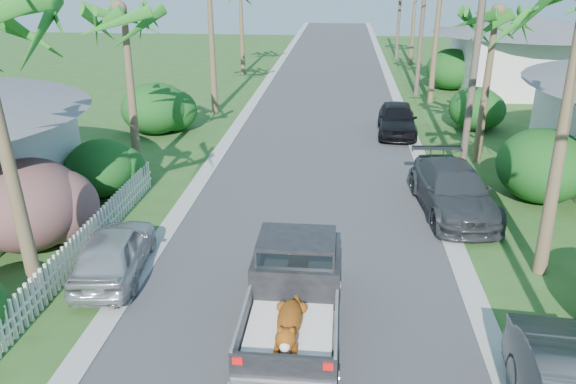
# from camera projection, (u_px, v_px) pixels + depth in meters

# --- Properties ---
(road) EXTENTS (8.00, 100.00, 0.02)m
(road) POSITION_uv_depth(u_px,v_px,m) (326.00, 103.00, 33.18)
(road) COLOR #38383A
(road) RESTS_ON ground
(curb_left) EXTENTS (0.60, 100.00, 0.06)m
(curb_left) POSITION_uv_depth(u_px,v_px,m) (254.00, 101.00, 33.55)
(curb_left) COLOR #A5A39E
(curb_left) RESTS_ON ground
(curb_right) EXTENTS (0.60, 100.00, 0.06)m
(curb_right) POSITION_uv_depth(u_px,v_px,m) (399.00, 105.00, 32.80)
(curb_right) COLOR #A5A39E
(curb_right) RESTS_ON ground
(pickup_truck) EXTENTS (1.98, 5.12, 2.06)m
(pickup_truck) POSITION_uv_depth(u_px,v_px,m) (296.00, 285.00, 12.43)
(pickup_truck) COLOR black
(pickup_truck) RESTS_ON ground
(parked_car_rm) EXTENTS (2.60, 5.41, 1.52)m
(parked_car_rm) POSITION_uv_depth(u_px,v_px,m) (453.00, 190.00, 18.34)
(parked_car_rm) COLOR #343639
(parked_car_rm) RESTS_ON ground
(parked_car_rf) EXTENTS (1.97, 4.48, 1.50)m
(parked_car_rf) POSITION_uv_depth(u_px,v_px,m) (397.00, 119.00, 26.84)
(parked_car_rf) COLOR black
(parked_car_rf) RESTS_ON ground
(parked_car_ln) EXTENTS (2.06, 4.10, 1.34)m
(parked_car_ln) POSITION_uv_depth(u_px,v_px,m) (114.00, 252.00, 14.57)
(parked_car_ln) COLOR #AAACB1
(parked_car_ln) RESTS_ON ground
(palm_l_b) EXTENTS (4.40, 4.40, 7.40)m
(palm_l_b) POSITION_uv_depth(u_px,v_px,m) (122.00, 10.00, 19.48)
(palm_l_b) COLOR brown
(palm_l_b) RESTS_ON ground
(palm_r_b) EXTENTS (4.40, 4.40, 7.20)m
(palm_r_b) POSITION_uv_depth(u_px,v_px,m) (496.00, 12.00, 21.15)
(palm_r_b) COLOR brown
(palm_r_b) RESTS_ON ground
(shrub_l_b) EXTENTS (3.00, 3.30, 2.60)m
(shrub_l_b) POSITION_uv_depth(u_px,v_px,m) (29.00, 205.00, 15.85)
(shrub_l_b) COLOR #9D1657
(shrub_l_b) RESTS_ON ground
(shrub_l_c) EXTENTS (2.40, 2.64, 2.00)m
(shrub_l_c) POSITION_uv_depth(u_px,v_px,m) (101.00, 168.00, 19.62)
(shrub_l_c) COLOR #154A1A
(shrub_l_c) RESTS_ON ground
(shrub_l_d) EXTENTS (3.20, 3.52, 2.40)m
(shrub_l_d) POSITION_uv_depth(u_px,v_px,m) (155.00, 108.00, 26.98)
(shrub_l_d) COLOR #154A1A
(shrub_l_d) RESTS_ON ground
(shrub_r_b) EXTENTS (3.00, 3.30, 2.50)m
(shrub_r_b) POSITION_uv_depth(u_px,v_px,m) (542.00, 165.00, 19.11)
(shrub_r_b) COLOR #154A1A
(shrub_r_b) RESTS_ON ground
(shrub_r_c) EXTENTS (2.60, 2.86, 2.10)m
(shrub_r_c) POSITION_uv_depth(u_px,v_px,m) (476.00, 109.00, 27.52)
(shrub_r_c) COLOR #154A1A
(shrub_r_c) RESTS_ON ground
(shrub_r_d) EXTENTS (3.20, 3.52, 2.60)m
(shrub_r_d) POSITION_uv_depth(u_px,v_px,m) (451.00, 69.00, 36.61)
(shrub_r_d) COLOR #154A1A
(shrub_r_d) RESTS_ON ground
(picket_fence) EXTENTS (0.10, 11.00, 1.00)m
(picket_fence) POSITION_uv_depth(u_px,v_px,m) (87.00, 241.00, 15.53)
(picket_fence) COLOR white
(picket_fence) RESTS_ON ground
(house_right_far) EXTENTS (9.00, 8.00, 4.60)m
(house_right_far) POSITION_uv_depth(u_px,v_px,m) (532.00, 57.00, 35.86)
(house_right_far) COLOR silver
(house_right_far) RESTS_ON ground
(utility_pole_b) EXTENTS (1.60, 0.26, 9.00)m
(utility_pole_b) POSITION_uv_depth(u_px,v_px,m) (476.00, 56.00, 19.90)
(utility_pole_b) COLOR brown
(utility_pole_b) RESTS_ON ground
(utility_pole_c) EXTENTS (1.60, 0.26, 9.00)m
(utility_pole_c) POSITION_uv_depth(u_px,v_px,m) (422.00, 19.00, 33.74)
(utility_pole_c) COLOR brown
(utility_pole_c) RESTS_ON ground
(utility_pole_d) EXTENTS (1.60, 0.26, 9.00)m
(utility_pole_d) POSITION_uv_depth(u_px,v_px,m) (400.00, 3.00, 47.58)
(utility_pole_d) COLOR brown
(utility_pole_d) RESTS_ON ground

